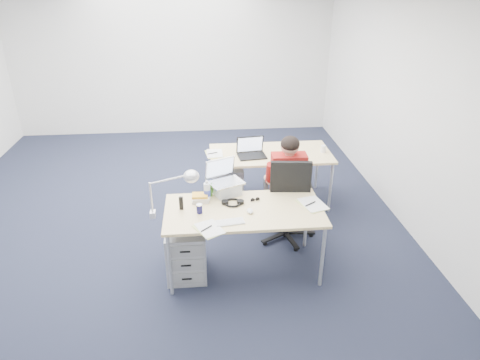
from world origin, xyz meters
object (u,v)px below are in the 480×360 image
object	(u,v)px
can_koozie	(199,209)
water_bottle	(207,191)
desk_near	(244,213)
bear_figurine	(210,189)
cordless_phone	(181,203)
computer_mouse	(250,211)
desk_lamp	(167,193)
desk_far	(270,156)
drawer_pedestal_near	(187,251)
seated_person	(286,183)
far_cup	(323,149)
book_stack	(200,198)
silver_laptop	(226,179)
office_chair	(287,216)
drawer_pedestal_far	(228,184)
wireless_keyboard	(230,222)
sunglasses	(255,200)
headphones	(233,202)
dark_laptop	(252,147)

from	to	relation	value
can_koozie	water_bottle	bearing A→B (deg)	72.30
desk_near	bear_figurine	xyz separation A→B (m)	(-0.33, 0.33, 0.12)
desk_near	bear_figurine	bearing A→B (deg)	135.73
desk_near	cordless_phone	world-z (taller)	cordless_phone
computer_mouse	desk_lamp	bearing A→B (deg)	172.74
desk_far	drawer_pedestal_near	xyz separation A→B (m)	(-1.10, -1.49, -0.41)
seated_person	cordless_phone	xyz separation A→B (m)	(-1.20, -0.66, 0.16)
far_cup	book_stack	bearing A→B (deg)	-143.47
silver_laptop	far_cup	size ratio (longest dim) A/B	3.84
desk_near	office_chair	world-z (taller)	office_chair
office_chair	far_cup	world-z (taller)	office_chair
desk_lamp	drawer_pedestal_far	bearing A→B (deg)	88.78
desk_far	desk_lamp	world-z (taller)	desk_lamp
drawer_pedestal_near	wireless_keyboard	size ratio (longest dim) A/B	1.96
seated_person	book_stack	bearing A→B (deg)	-151.25
desk_lamp	can_koozie	bearing A→B (deg)	28.83
silver_laptop	wireless_keyboard	distance (m)	0.62
drawer_pedestal_near	sunglasses	bearing A→B (deg)	14.57
sunglasses	far_cup	bearing A→B (deg)	35.12
can_koozie	far_cup	size ratio (longest dim) A/B	1.01
seated_person	drawer_pedestal_near	distance (m)	1.43
computer_mouse	headphones	world-z (taller)	headphones
drawer_pedestal_far	water_bottle	distance (m)	1.43
wireless_keyboard	headphones	xyz separation A→B (m)	(0.06, 0.37, 0.01)
cordless_phone	desk_far	bearing A→B (deg)	66.57
far_cup	bear_figurine	bearing A→B (deg)	-144.50
drawer_pedestal_far	desk_far	bearing A→B (deg)	-4.84
wireless_keyboard	drawer_pedestal_near	bearing A→B (deg)	144.51
desk_near	can_koozie	size ratio (longest dim) A/B	16.58
seated_person	dark_laptop	size ratio (longest dim) A/B	3.57
sunglasses	far_cup	size ratio (longest dim) A/B	1.09
far_cup	wireless_keyboard	bearing A→B (deg)	-129.28
sunglasses	desk_lamp	distance (m)	0.95
desk_near	office_chair	distance (m)	0.87
wireless_keyboard	far_cup	xyz separation A→B (m)	(1.36, 1.67, 0.04)
drawer_pedestal_far	desk_lamp	size ratio (longest dim) A/B	1.09
headphones	far_cup	bearing A→B (deg)	46.65
office_chair	desk_lamp	xyz separation A→B (m)	(-1.31, -0.61, 0.68)
seated_person	water_bottle	xyz separation A→B (m)	(-0.93, -0.49, 0.20)
can_koozie	bear_figurine	distance (m)	0.38
silver_laptop	cordless_phone	xyz separation A→B (m)	(-0.47, -0.29, -0.11)
book_stack	computer_mouse	bearing A→B (deg)	-29.60
drawer_pedestal_near	cordless_phone	distance (m)	0.53
desk_far	book_stack	distance (m)	1.57
desk_near	computer_mouse	world-z (taller)	computer_mouse
drawer_pedestal_far	sunglasses	bearing A→B (deg)	-81.28
dark_laptop	water_bottle	bearing A→B (deg)	-124.84
book_stack	cordless_phone	size ratio (longest dim) A/B	1.25
headphones	sunglasses	distance (m)	0.24
drawer_pedestal_near	desk_lamp	xyz separation A→B (m)	(-0.15, -0.04, 0.71)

